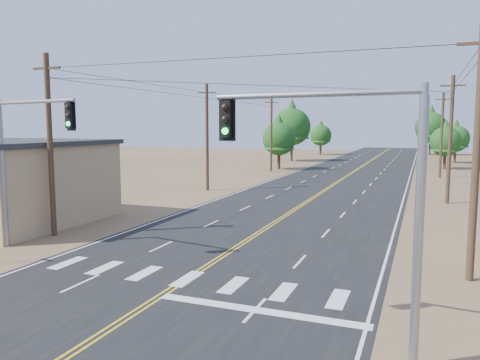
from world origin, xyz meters
The scene contains 15 objects.
road centered at (0.00, 30.00, 0.01)m, with size 15.00×200.00×0.02m, color black.
utility_pole_left_near centered at (-10.50, 12.00, 5.12)m, with size 1.80×0.30×10.00m.
utility_pole_left_mid centered at (-10.50, 32.00, 5.12)m, with size 1.80×0.30×10.00m.
utility_pole_left_far centered at (-10.50, 52.00, 5.12)m, with size 1.80×0.30×10.00m.
utility_pole_right_near centered at (10.50, 12.00, 5.12)m, with size 1.80×0.30×10.00m.
utility_pole_right_mid centered at (10.50, 32.00, 5.12)m, with size 1.80×0.30×10.00m.
utility_pole_right_far centered at (10.50, 52.00, 5.12)m, with size 1.80×0.30×10.00m.
signal_mast_left centered at (-9.43, 8.97, 4.98)m, with size 5.61×1.31×7.42m.
signal_mast_right centered at (6.92, 4.16, 4.81)m, with size 5.77×0.83×7.13m.
tree_left_near centered at (-10.46, 55.50, 4.77)m, with size 4.68×4.68×7.80m.
tree_left_mid centered at (-12.92, 71.37, 6.63)m, with size 6.50×6.50×10.83m.
tree_left_far centered at (-11.92, 91.25, 4.57)m, with size 4.49×4.49×7.48m.
tree_right_near centered at (11.45, 64.39, 4.34)m, with size 4.26×4.26×7.10m.
tree_right_mid centered at (13.46, 76.90, 4.48)m, with size 4.40×4.40×7.33m.
tree_right_far centered at (9.82, 98.46, 6.51)m, with size 6.39×6.39×10.65m.
Camera 1 is at (8.59, -8.08, 6.10)m, focal length 35.00 mm.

